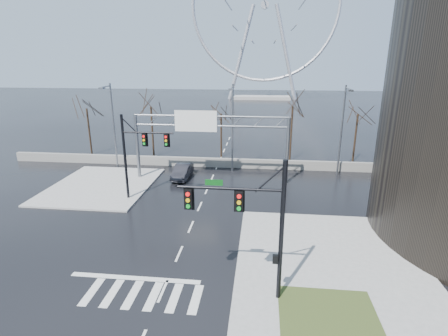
# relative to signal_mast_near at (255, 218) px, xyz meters

# --- Properties ---
(ground) EXTENTS (260.00, 260.00, 0.00)m
(ground) POSITION_rel_signal_mast_near_xyz_m (-5.14, 4.04, -4.87)
(ground) COLOR black
(ground) RESTS_ON ground
(sidewalk_right_ext) EXTENTS (12.00, 10.00, 0.15)m
(sidewalk_right_ext) POSITION_rel_signal_mast_near_xyz_m (4.86, 6.04, -4.80)
(sidewalk_right_ext) COLOR gray
(sidewalk_right_ext) RESTS_ON ground
(sidewalk_far) EXTENTS (10.00, 12.00, 0.15)m
(sidewalk_far) POSITION_rel_signal_mast_near_xyz_m (-16.14, 16.04, -4.80)
(sidewalk_far) COLOR gray
(sidewalk_far) RESTS_ON ground
(grass_strip) EXTENTS (5.00, 4.00, 0.02)m
(grass_strip) POSITION_rel_signal_mast_near_xyz_m (3.86, -0.96, -4.72)
(grass_strip) COLOR #2F3D19
(grass_strip) RESTS_ON sidewalk_near
(barrier_wall) EXTENTS (52.00, 0.50, 1.10)m
(barrier_wall) POSITION_rel_signal_mast_near_xyz_m (-5.14, 24.04, -4.32)
(barrier_wall) COLOR slate
(barrier_wall) RESTS_ON ground
(signal_mast_near) EXTENTS (5.52, 0.41, 8.00)m
(signal_mast_near) POSITION_rel_signal_mast_near_xyz_m (0.00, 0.00, 0.00)
(signal_mast_near) COLOR black
(signal_mast_near) RESTS_ON ground
(signal_mast_far) EXTENTS (4.72, 0.41, 8.00)m
(signal_mast_far) POSITION_rel_signal_mast_near_xyz_m (-11.01, 13.00, -0.04)
(signal_mast_far) COLOR black
(signal_mast_far) RESTS_ON ground
(sign_gantry) EXTENTS (16.36, 0.40, 7.60)m
(sign_gantry) POSITION_rel_signal_mast_near_xyz_m (-5.52, 19.00, 0.31)
(sign_gantry) COLOR slate
(sign_gantry) RESTS_ON ground
(streetlight_left) EXTENTS (0.50, 2.55, 10.00)m
(streetlight_left) POSITION_rel_signal_mast_near_xyz_m (-17.14, 22.20, 1.01)
(streetlight_left) COLOR slate
(streetlight_left) RESTS_ON ground
(streetlight_mid) EXTENTS (0.50, 2.55, 10.00)m
(streetlight_mid) POSITION_rel_signal_mast_near_xyz_m (-3.14, 22.20, 1.01)
(streetlight_mid) COLOR slate
(streetlight_mid) RESTS_ON ground
(streetlight_right) EXTENTS (0.50, 2.55, 10.00)m
(streetlight_right) POSITION_rel_signal_mast_near_xyz_m (8.86, 22.20, 1.01)
(streetlight_right) COLOR slate
(streetlight_right) RESTS_ON ground
(tree_far_left) EXTENTS (3.50, 3.50, 7.00)m
(tree_far_left) POSITION_rel_signal_mast_near_xyz_m (-23.14, 28.04, 0.70)
(tree_far_left) COLOR black
(tree_far_left) RESTS_ON ground
(tree_left) EXTENTS (3.75, 3.75, 7.50)m
(tree_left) POSITION_rel_signal_mast_near_xyz_m (-14.14, 27.54, 1.10)
(tree_left) COLOR black
(tree_left) RESTS_ON ground
(tree_center) EXTENTS (3.25, 3.25, 6.50)m
(tree_center) POSITION_rel_signal_mast_near_xyz_m (-5.14, 28.54, 0.30)
(tree_center) COLOR black
(tree_center) RESTS_ON ground
(tree_right) EXTENTS (3.90, 3.90, 7.80)m
(tree_right) POSITION_rel_signal_mast_near_xyz_m (3.86, 27.54, 1.34)
(tree_right) COLOR black
(tree_right) RESTS_ON ground
(tree_far_right) EXTENTS (3.40, 3.40, 6.80)m
(tree_far_right) POSITION_rel_signal_mast_near_xyz_m (11.86, 28.04, 0.54)
(tree_far_right) COLOR black
(tree_far_right) RESTS_ON ground
(ferris_wheel) EXTENTS (45.00, 6.00, 50.91)m
(ferris_wheel) POSITION_rel_signal_mast_near_xyz_m (-0.14, 99.04, 21.26)
(ferris_wheel) COLOR gray
(ferris_wheel) RESTS_ON ground
(car) EXTENTS (1.75, 4.62, 1.50)m
(car) POSITION_rel_signal_mast_near_xyz_m (-8.42, 19.56, -4.12)
(car) COLOR black
(car) RESTS_ON ground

